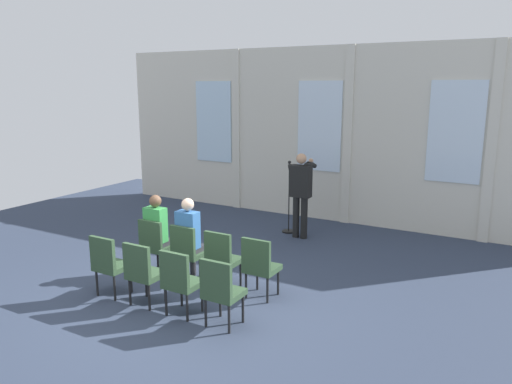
{
  "coord_description": "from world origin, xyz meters",
  "views": [
    {
      "loc": [
        4.3,
        -5.0,
        3.09
      ],
      "look_at": [
        0.08,
        2.45,
        1.23
      ],
      "focal_mm": 34.55,
      "sensor_mm": 36.0,
      "label": 1
    }
  ],
  "objects_px": {
    "chair_r0_c1": "(187,249)",
    "audience_r0_c1": "(190,235)",
    "chair_r0_c3": "(260,264)",
    "chair_r1_c0": "(109,262)",
    "chair_r0_c0": "(155,243)",
    "chair_r1_c2": "(180,279)",
    "chair_r1_c1": "(143,270)",
    "speaker": "(301,189)",
    "audience_r0_c0": "(158,230)",
    "mic_stand": "(289,217)",
    "chair_r0_c2": "(222,256)",
    "chair_r1_c3": "(221,289)"
  },
  "relations": [
    {
      "from": "audience_r0_c0",
      "to": "chair_r1_c3",
      "type": "distance_m",
      "value": 2.28
    },
    {
      "from": "chair_r0_c3",
      "to": "chair_r1_c0",
      "type": "xyz_separation_m",
      "value": [
        -1.98,
        -1.03,
        0.0
      ]
    },
    {
      "from": "speaker",
      "to": "chair_r0_c2",
      "type": "xyz_separation_m",
      "value": [
        0.07,
        -3.02,
        -0.49
      ]
    },
    {
      "from": "chair_r0_c1",
      "to": "chair_r1_c3",
      "type": "bearing_deg",
      "value": -37.87
    },
    {
      "from": "chair_r0_c0",
      "to": "chair_r1_c1",
      "type": "height_order",
      "value": "same"
    },
    {
      "from": "audience_r0_c0",
      "to": "chair_r1_c3",
      "type": "relative_size",
      "value": 1.43
    },
    {
      "from": "audience_r0_c1",
      "to": "audience_r0_c0",
      "type": "bearing_deg",
      "value": 179.91
    },
    {
      "from": "mic_stand",
      "to": "chair_r1_c0",
      "type": "distance_m",
      "value": 4.38
    },
    {
      "from": "chair_r0_c1",
      "to": "chair_r1_c1",
      "type": "distance_m",
      "value": 1.03
    },
    {
      "from": "chair_r1_c2",
      "to": "mic_stand",
      "type": "bearing_deg",
      "value": 95.85
    },
    {
      "from": "speaker",
      "to": "chair_r1_c1",
      "type": "xyz_separation_m",
      "value": [
        -0.6,
        -4.05,
        -0.49
      ]
    },
    {
      "from": "audience_r0_c1",
      "to": "chair_r0_c2",
      "type": "relative_size",
      "value": 1.45
    },
    {
      "from": "chair_r0_c0",
      "to": "chair_r1_c2",
      "type": "bearing_deg",
      "value": -37.87
    },
    {
      "from": "chair_r0_c3",
      "to": "chair_r1_c1",
      "type": "bearing_deg",
      "value": -142.13
    },
    {
      "from": "speaker",
      "to": "chair_r1_c3",
      "type": "relative_size",
      "value": 1.87
    },
    {
      "from": "chair_r0_c1",
      "to": "audience_r0_c1",
      "type": "xyz_separation_m",
      "value": [
        0.0,
        0.08,
        0.22
      ]
    },
    {
      "from": "chair_r1_c0",
      "to": "chair_r0_c3",
      "type": "bearing_deg",
      "value": 27.4
    },
    {
      "from": "chair_r0_c2",
      "to": "chair_r1_c1",
      "type": "height_order",
      "value": "same"
    },
    {
      "from": "chair_r0_c2",
      "to": "chair_r1_c1",
      "type": "xyz_separation_m",
      "value": [
        -0.66,
        -1.03,
        0.0
      ]
    },
    {
      "from": "audience_r0_c0",
      "to": "chair_r1_c3",
      "type": "xyz_separation_m",
      "value": [
        1.98,
        -1.11,
        -0.21
      ]
    },
    {
      "from": "chair_r0_c0",
      "to": "chair_r1_c3",
      "type": "height_order",
      "value": "same"
    },
    {
      "from": "chair_r0_c0",
      "to": "audience_r0_c0",
      "type": "height_order",
      "value": "audience_r0_c0"
    },
    {
      "from": "audience_r0_c0",
      "to": "chair_r0_c1",
      "type": "relative_size",
      "value": 1.43
    },
    {
      "from": "chair_r0_c0",
      "to": "audience_r0_c1",
      "type": "distance_m",
      "value": 0.7
    },
    {
      "from": "chair_r0_c2",
      "to": "chair_r1_c3",
      "type": "relative_size",
      "value": 1.0
    },
    {
      "from": "chair_r0_c1",
      "to": "chair_r1_c3",
      "type": "xyz_separation_m",
      "value": [
        1.32,
        -1.03,
        0.0
      ]
    },
    {
      "from": "speaker",
      "to": "audience_r0_c0",
      "type": "distance_m",
      "value": 3.21
    },
    {
      "from": "chair_r1_c2",
      "to": "chair_r1_c3",
      "type": "distance_m",
      "value": 0.66
    },
    {
      "from": "mic_stand",
      "to": "chair_r0_c2",
      "type": "bearing_deg",
      "value": -82.32
    },
    {
      "from": "chair_r1_c2",
      "to": "chair_r0_c3",
      "type": "bearing_deg",
      "value": 57.26
    },
    {
      "from": "mic_stand",
      "to": "chair_r1_c3",
      "type": "height_order",
      "value": "mic_stand"
    },
    {
      "from": "audience_r0_c1",
      "to": "chair_r0_c3",
      "type": "distance_m",
      "value": 1.34
    },
    {
      "from": "audience_r0_c0",
      "to": "chair_r0_c0",
      "type": "bearing_deg",
      "value": -90.0
    },
    {
      "from": "audience_r0_c1",
      "to": "chair_r0_c0",
      "type": "bearing_deg",
      "value": -173.17
    },
    {
      "from": "chair_r0_c1",
      "to": "chair_r1_c0",
      "type": "relative_size",
      "value": 1.0
    },
    {
      "from": "chair_r0_c1",
      "to": "chair_r1_c2",
      "type": "xyz_separation_m",
      "value": [
        0.66,
        -1.03,
        0.0
      ]
    },
    {
      "from": "chair_r0_c0",
      "to": "chair_r0_c2",
      "type": "distance_m",
      "value": 1.32
    },
    {
      "from": "chair_r0_c3",
      "to": "chair_r1_c0",
      "type": "height_order",
      "value": "same"
    },
    {
      "from": "chair_r0_c3",
      "to": "speaker",
      "type": "bearing_deg",
      "value": 103.5
    },
    {
      "from": "audience_r0_c1",
      "to": "chair_r1_c0",
      "type": "xyz_separation_m",
      "value": [
        -0.66,
        -1.11,
        -0.22
      ]
    },
    {
      "from": "chair_r1_c2",
      "to": "speaker",
      "type": "bearing_deg",
      "value": 90.92
    },
    {
      "from": "chair_r0_c1",
      "to": "chair_r0_c3",
      "type": "bearing_deg",
      "value": 0.0
    },
    {
      "from": "chair_r0_c1",
      "to": "chair_r0_c3",
      "type": "height_order",
      "value": "same"
    },
    {
      "from": "chair_r1_c0",
      "to": "chair_r1_c3",
      "type": "bearing_deg",
      "value": 0.0
    },
    {
      "from": "chair_r0_c3",
      "to": "chair_r1_c3",
      "type": "relative_size",
      "value": 1.0
    },
    {
      "from": "chair_r0_c1",
      "to": "audience_r0_c1",
      "type": "height_order",
      "value": "audience_r0_c1"
    },
    {
      "from": "speaker",
      "to": "chair_r0_c2",
      "type": "bearing_deg",
      "value": -88.76
    },
    {
      "from": "audience_r0_c1",
      "to": "chair_r0_c1",
      "type": "bearing_deg",
      "value": -90.0
    },
    {
      "from": "speaker",
      "to": "chair_r0_c3",
      "type": "distance_m",
      "value": 3.15
    },
    {
      "from": "chair_r0_c1",
      "to": "chair_r0_c3",
      "type": "xyz_separation_m",
      "value": [
        1.32,
        0.0,
        0.0
      ]
    }
  ]
}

